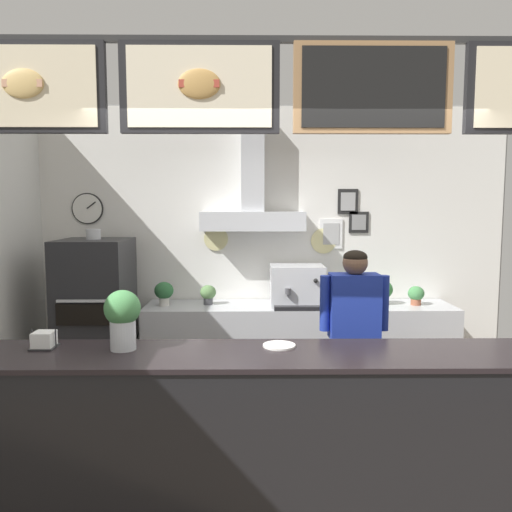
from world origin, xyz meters
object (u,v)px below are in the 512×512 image
at_px(pizza_oven, 96,319).
at_px(potted_rosemary, 164,292).
at_px(napkin_holder, 44,340).
at_px(condiment_plate, 279,345).
at_px(potted_sage, 382,291).
at_px(potted_thyme, 208,293).
at_px(shop_worker, 354,340).
at_px(potted_oregano, 416,295).
at_px(espresso_machine, 297,286).
at_px(basil_vase, 123,318).

height_order(pizza_oven, potted_rosemary, pizza_oven).
bearing_deg(napkin_holder, condiment_plate, 0.66).
xyz_separation_m(pizza_oven, potted_rosemary, (0.64, 0.18, 0.24)).
distance_m(pizza_oven, napkin_holder, 1.93).
xyz_separation_m(potted_sage, condiment_plate, (-1.18, -2.09, 0.03)).
height_order(potted_sage, potted_thyme, potted_sage).
xyz_separation_m(shop_worker, potted_oregano, (0.88, 1.17, 0.15)).
relative_size(shop_worker, potted_sage, 6.15).
distance_m(potted_oregano, potted_thyme, 2.14).
height_order(shop_worker, potted_oregano, shop_worker).
bearing_deg(espresso_machine, potted_thyme, 176.10).
bearing_deg(condiment_plate, espresso_machine, 81.70).
relative_size(napkin_holder, condiment_plate, 0.75).
xyz_separation_m(espresso_machine, basil_vase, (-1.24, -2.10, 0.15)).
height_order(espresso_machine, basil_vase, basil_vase).
bearing_deg(espresso_machine, napkin_holder, -129.94).
bearing_deg(condiment_plate, potted_sage, 60.41).
bearing_deg(potted_rosemary, potted_thyme, 7.65).
distance_m(shop_worker, potted_rosemary, 2.07).
bearing_deg(potted_oregano, espresso_machine, -179.56).
xyz_separation_m(espresso_machine, potted_rosemary, (-1.36, 0.00, -0.06)).
bearing_deg(potted_rosemary, basil_vase, -86.71).
bearing_deg(basil_vase, shop_worker, 30.54).
bearing_deg(shop_worker, potted_thyme, -44.83).
relative_size(potted_sage, potted_thyme, 1.26).
bearing_deg(pizza_oven, potted_rosemary, 15.49).
xyz_separation_m(pizza_oven, potted_thyme, (1.09, 0.24, 0.21)).
bearing_deg(napkin_holder, potted_rosemary, 79.90).
distance_m(potted_rosemary, napkin_holder, 2.10).
xyz_separation_m(potted_rosemary, basil_vase, (0.12, -2.10, 0.21)).
bearing_deg(basil_vase, condiment_plate, 3.24).
relative_size(potted_rosemary, basil_vase, 0.68).
height_order(potted_oregano, condiment_plate, potted_oregano).
xyz_separation_m(espresso_machine, condiment_plate, (-0.30, -2.05, -0.04)).
distance_m(pizza_oven, potted_oregano, 3.24).
xyz_separation_m(pizza_oven, napkin_holder, (0.28, -1.89, 0.30)).
xyz_separation_m(napkin_holder, condiment_plate, (1.43, 0.02, -0.04)).
xyz_separation_m(potted_thyme, condiment_plate, (0.62, -2.11, 0.05)).
relative_size(potted_sage, basil_vase, 0.70).
bearing_deg(potted_oregano, potted_sage, 174.65).
height_order(espresso_machine, napkin_holder, espresso_machine).
xyz_separation_m(pizza_oven, shop_worker, (2.35, -0.99, 0.05)).
distance_m(potted_sage, condiment_plate, 2.40).
xyz_separation_m(potted_oregano, condiment_plate, (-1.53, -2.05, 0.06)).
bearing_deg(espresso_machine, potted_rosemary, 179.89).
xyz_separation_m(pizza_oven, potted_sage, (2.89, 0.22, 0.24)).
bearing_deg(pizza_oven, espresso_machine, 5.02).
bearing_deg(potted_oregano, potted_thyme, 178.59).
bearing_deg(napkin_holder, potted_thyme, 69.06).
distance_m(shop_worker, potted_sage, 1.33).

